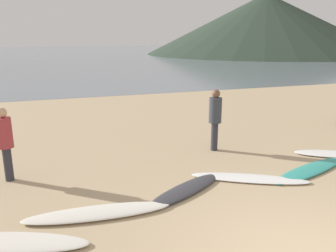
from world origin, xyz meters
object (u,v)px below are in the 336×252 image
Objects in this scene: surfboard_1 at (98,213)px; surfboard_5 at (332,154)px; person_2 at (215,115)px; surfboard_0 at (10,242)px; surfboard_2 at (186,189)px; person_1 at (5,138)px; surfboard_4 at (310,170)px; surfboard_3 at (250,178)px.

surfboard_1 is 1.32× the size of surfboard_5.
surfboard_0 is at bearing 44.51° from person_2.
surfboard_2 is 1.32× the size of person_1.
surfboard_4 is 1.49m from surfboard_5.
surfboard_1 is 1.82m from surfboard_2.
person_2 is (4.84, 2.93, 0.94)m from surfboard_0.
person_2 reaches higher than surfboard_3.
surfboard_2 is 0.83× the size of surfboard_3.
surfboard_0 is at bearing -156.69° from surfboard_1.
surfboard_5 is (6.20, 1.08, -0.01)m from surfboard_1.
person_2 is (-2.72, 1.40, 0.94)m from surfboard_5.
surfboard_0 is 4.74m from surfboard_3.
person_2 is at bearing 106.07° from surfboard_4.
surfboard_1 is 1.52× the size of person_2.
surfboard_3 is 2.97m from surfboard_5.
person_1 reaches higher than surfboard_4.
person_2 reaches higher than surfboard_5.
surfboard_4 is (4.88, 0.39, -0.01)m from surfboard_1.
person_1 is 5.08m from person_2.
surfboard_2 is at bearing -93.42° from person_1.
surfboard_2 reaches higher than surfboard_5.
surfboard_5 is (2.90, 0.65, 0.00)m from surfboard_3.
person_2 is at bearing 113.68° from surfboard_3.
surfboard_1 is at bearing -118.97° from person_1.
surfboard_2 is at bearing 34.99° from surfboard_0.
surfboard_2 is 3.09m from surfboard_4.
person_1 reaches higher than surfboard_1.
person_2 reaches higher than surfboard_4.
person_2 reaches higher than surfboard_2.
surfboard_0 is 0.94× the size of surfboard_1.
surfboard_2 is 2.87m from person_2.
surfboard_4 is at bearing 28.27° from surfboard_0.
surfboard_5 is at bearing -19.49° from surfboard_2.
surfboard_5 is 3.21m from person_2.
surfboard_2 is 0.81× the size of surfboard_4.
surfboard_3 is 2.26m from person_2.
surfboard_5 reaches higher than surfboard_3.
person_2 is at bearing 51.85° from surfboard_0.
surfboard_1 is at bearing -141.89° from surfboard_5.
surfboard_0 is 7.71m from surfboard_5.
surfboard_1 is 3.33m from surfboard_3.
surfboard_1 reaches higher than surfboard_0.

